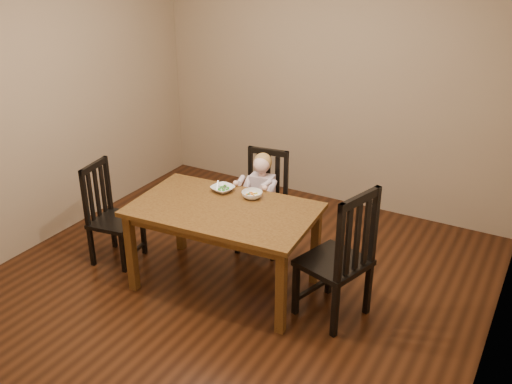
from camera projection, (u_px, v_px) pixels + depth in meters
The scene contains 9 objects.
room at pixel (231, 133), 4.30m from camera, with size 4.01×4.01×2.71m.
dining_table at pixel (224, 217), 4.58m from camera, with size 1.53×0.99×0.73m.
chair_child at pixel (263, 203), 5.27m from camera, with size 0.45×0.44×0.94m.
chair_left at pixel (111, 215), 5.06m from camera, with size 0.44×0.45×0.92m.
chair_right at pixel (340, 258), 4.24m from camera, with size 0.56×0.58×1.09m.
toddler at pixel (261, 192), 5.18m from camera, with size 0.29×0.36×0.49m, color silver, non-canonical shape.
bowl_peas at pixel (223, 189), 4.82m from camera, with size 0.18×0.18×0.05m, color white.
bowl_veg at pixel (252, 195), 4.70m from camera, with size 0.17×0.17×0.05m, color white.
fork at pixel (217, 187), 4.81m from camera, with size 0.07×0.12×0.05m.
Camera 1 is at (2.17, -3.47, 2.74)m, focal length 40.00 mm.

